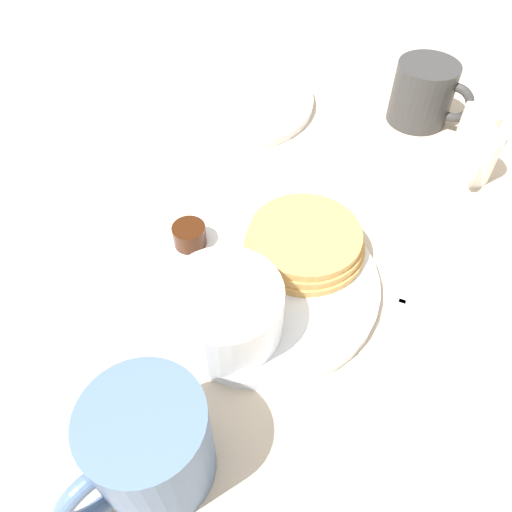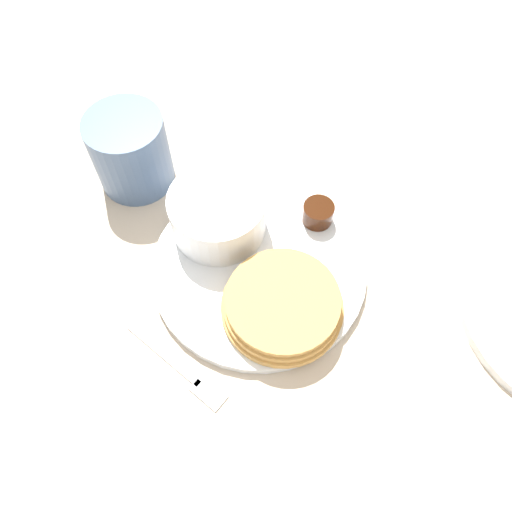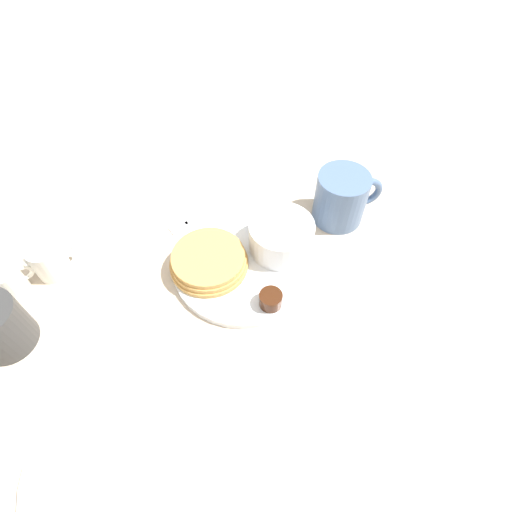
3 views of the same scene
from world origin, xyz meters
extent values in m
plane|color=#C6B299|center=(0.00, 0.00, 0.00)|extent=(4.00, 4.00, 0.00)
cylinder|color=white|center=(0.00, 0.00, 0.01)|extent=(0.24, 0.24, 0.01)
cylinder|color=tan|center=(-0.02, -0.05, 0.02)|extent=(0.13, 0.13, 0.01)
cylinder|color=tan|center=(-0.02, -0.05, 0.03)|extent=(0.12, 0.12, 0.01)
cylinder|color=tan|center=(-0.02, -0.05, 0.03)|extent=(0.12, 0.12, 0.01)
cylinder|color=white|center=(0.01, 0.07, 0.04)|extent=(0.11, 0.11, 0.05)
cylinder|color=white|center=(0.01, 0.07, 0.06)|extent=(0.09, 0.09, 0.01)
cylinder|color=#38190A|center=(0.09, -0.01, 0.02)|extent=(0.04, 0.04, 0.02)
cylinder|color=white|center=(0.02, 0.08, 0.02)|extent=(0.04, 0.04, 0.03)
sphere|color=white|center=(0.02, 0.08, 0.04)|extent=(0.02, 0.02, 0.02)
cylinder|color=slate|center=(0.00, 0.20, 0.05)|extent=(0.09, 0.09, 0.09)
torus|color=slate|center=(0.01, 0.25, 0.05)|extent=(0.04, 0.06, 0.06)
cylinder|color=white|center=(-0.16, -0.27, 0.03)|extent=(0.05, 0.05, 0.06)
torus|color=white|center=(-0.17, -0.24, 0.03)|extent=(0.01, 0.03, 0.03)
cone|color=white|center=(-0.16, -0.29, 0.06)|extent=(0.02, 0.02, 0.01)
cylinder|color=white|center=(-0.16, -0.33, 0.03)|extent=(0.05, 0.05, 0.06)
torus|color=white|center=(-0.16, -0.31, 0.03)|extent=(0.01, 0.03, 0.03)
cube|color=silver|center=(-0.14, 0.01, 0.00)|extent=(0.01, 0.10, 0.00)
cube|color=silver|center=(-0.14, -0.05, 0.00)|extent=(0.02, 0.04, 0.00)
cylinder|color=white|center=(0.18, -0.29, 0.01)|extent=(0.24, 0.24, 0.01)
camera|label=1|loc=(-0.13, 0.29, 0.41)|focal=35.00mm
camera|label=2|loc=(-0.20, -0.17, 0.49)|focal=35.00mm
camera|label=3|loc=(0.34, -0.20, 0.54)|focal=28.00mm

